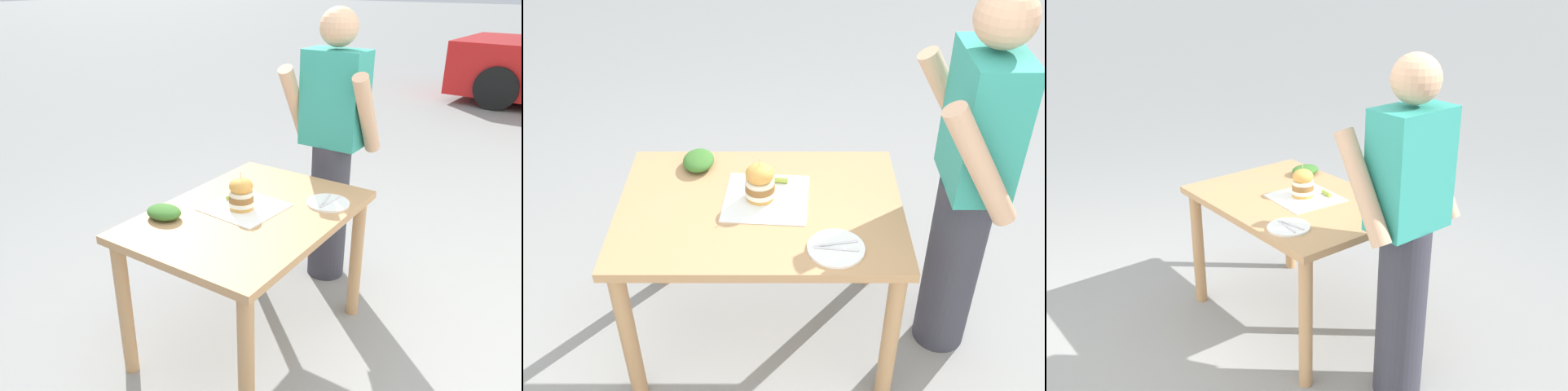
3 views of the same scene
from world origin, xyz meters
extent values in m
plane|color=gray|center=(0.00, 0.00, 0.00)|extent=(80.00, 80.00, 0.00)
cube|color=tan|center=(0.00, 0.00, 0.75)|extent=(0.84, 1.19, 0.04)
cylinder|color=tan|center=(-0.36, -0.53, 0.37)|extent=(0.07, 0.07, 0.73)
cylinder|color=tan|center=(0.36, -0.53, 0.37)|extent=(0.07, 0.07, 0.73)
cylinder|color=tan|center=(-0.36, 0.53, 0.37)|extent=(0.07, 0.07, 0.73)
cylinder|color=tan|center=(0.36, 0.53, 0.37)|extent=(0.07, 0.07, 0.73)
cube|color=white|center=(-0.05, 0.02, 0.78)|extent=(0.37, 0.37, 0.00)
cylinder|color=gold|center=(-0.05, 0.00, 0.79)|extent=(0.12, 0.12, 0.02)
cylinder|color=silver|center=(-0.05, 0.00, 0.81)|extent=(0.13, 0.13, 0.02)
cylinder|color=brown|center=(-0.05, 0.00, 0.83)|extent=(0.12, 0.12, 0.03)
cylinder|color=silver|center=(-0.05, 0.00, 0.86)|extent=(0.12, 0.12, 0.02)
ellipsoid|color=gold|center=(-0.05, 0.00, 0.90)|extent=(0.12, 0.12, 0.08)
cylinder|color=#D1B77F|center=(-0.05, 0.00, 0.95)|extent=(0.00, 0.00, 0.05)
cylinder|color=#8EA83D|center=(-0.16, 0.08, 0.79)|extent=(0.03, 0.08, 0.02)
cylinder|color=white|center=(0.28, 0.30, 0.78)|extent=(0.22, 0.22, 0.01)
cylinder|color=silver|center=(0.26, 0.30, 0.79)|extent=(0.04, 0.17, 0.01)
cylinder|color=silver|center=(0.29, 0.30, 0.79)|extent=(0.03, 0.17, 0.01)
ellipsoid|color=#386B28|center=(-0.30, -0.29, 0.80)|extent=(0.18, 0.14, 0.06)
cylinder|color=#33333D|center=(0.02, 0.85, 0.45)|extent=(0.24, 0.24, 0.90)
cube|color=teal|center=(0.02, 0.85, 1.18)|extent=(0.36, 0.22, 0.56)
sphere|color=tan|center=(0.02, 0.85, 1.58)|extent=(0.22, 0.22, 0.22)
cylinder|color=tan|center=(-0.21, 0.79, 1.13)|extent=(0.09, 0.34, 0.50)
cylinder|color=tan|center=(0.25, 0.79, 1.13)|extent=(0.09, 0.34, 0.50)
camera|label=1|loc=(1.32, -1.84, 1.84)|focal=35.00mm
camera|label=2|loc=(2.02, 0.10, 2.30)|focal=42.00mm
camera|label=3|loc=(1.96, 2.54, 2.05)|focal=42.00mm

